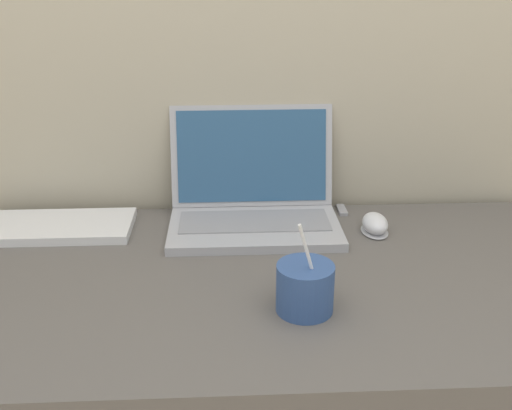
% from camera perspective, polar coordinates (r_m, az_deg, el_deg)
% --- Properties ---
extents(laptop, '(0.39, 0.29, 0.26)m').
position_cam_1_polar(laptop, '(1.39, -0.23, 0.57)').
color(laptop, '#ADADB2').
rests_on(laptop, desk).
extents(drink_cup, '(0.10, 0.10, 0.18)m').
position_cam_1_polar(drink_cup, '(1.06, 4.69, -7.78)').
color(drink_cup, '#33518C').
rests_on(drink_cup, desk).
extents(computer_mouse, '(0.06, 0.09, 0.04)m').
position_cam_1_polar(computer_mouse, '(1.38, 11.26, -1.83)').
color(computer_mouse, '#B2B2B7').
rests_on(computer_mouse, desk).
extents(external_keyboard, '(0.39, 0.17, 0.02)m').
position_cam_1_polar(external_keyboard, '(1.45, -19.46, -1.99)').
color(external_keyboard, silver).
rests_on(external_keyboard, desk).
extents(usb_stick, '(0.02, 0.06, 0.01)m').
position_cam_1_polar(usb_stick, '(1.49, 8.18, -0.47)').
color(usb_stick, '#99999E').
rests_on(usb_stick, desk).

